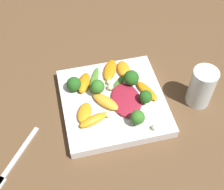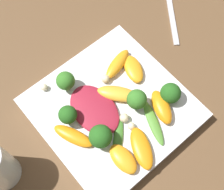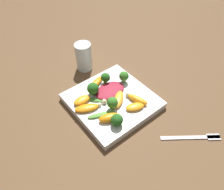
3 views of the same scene
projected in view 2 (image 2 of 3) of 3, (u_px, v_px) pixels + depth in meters
name	position (u px, v px, depth m)	size (l,w,h in m)	color
ground_plane	(112.00, 112.00, 0.57)	(2.40, 2.40, 0.00)	brown
plate	(112.00, 109.00, 0.56)	(0.25, 0.25, 0.02)	white
fork	(170.00, 3.00, 0.67)	(0.15, 0.12, 0.01)	silver
radicchio_leaf_0	(94.00, 109.00, 0.54)	(0.11, 0.08, 0.01)	maroon
orange_segment_0	(123.00, 159.00, 0.50)	(0.06, 0.03, 0.02)	orange
orange_segment_1	(133.00, 69.00, 0.57)	(0.07, 0.05, 0.01)	orange
orange_segment_2	(142.00, 148.00, 0.51)	(0.08, 0.06, 0.01)	orange
orange_segment_3	(117.00, 64.00, 0.57)	(0.04, 0.07, 0.02)	orange
orange_segment_4	(118.00, 94.00, 0.55)	(0.08, 0.07, 0.02)	#FCAD33
orange_segment_5	(72.00, 135.00, 0.52)	(0.08, 0.05, 0.01)	orange
orange_segment_6	(162.00, 107.00, 0.53)	(0.07, 0.05, 0.02)	orange
broccoli_floret_0	(137.00, 100.00, 0.52)	(0.03, 0.03, 0.04)	#7A9E51
broccoli_floret_1	(170.00, 93.00, 0.54)	(0.04, 0.04, 0.04)	#7A9E51
broccoli_floret_2	(66.00, 81.00, 0.54)	(0.03, 0.03, 0.04)	#84AD5B
broccoli_floret_3	(101.00, 136.00, 0.50)	(0.04, 0.04, 0.04)	#84AD5B
broccoli_floret_4	(68.00, 115.00, 0.51)	(0.03, 0.03, 0.04)	#84AD5B
arugula_sprig_0	(118.00, 139.00, 0.52)	(0.06, 0.07, 0.01)	#3D7528
arugula_sprig_1	(153.00, 122.00, 0.53)	(0.09, 0.05, 0.01)	#518E33
macadamia_nut_0	(105.00, 79.00, 0.56)	(0.02, 0.02, 0.02)	beige
macadamia_nut_1	(44.00, 87.00, 0.55)	(0.01, 0.01, 0.01)	beige
macadamia_nut_2	(125.00, 117.00, 0.53)	(0.02, 0.02, 0.02)	beige
macadamia_nut_3	(131.00, 126.00, 0.52)	(0.01, 0.01, 0.01)	beige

